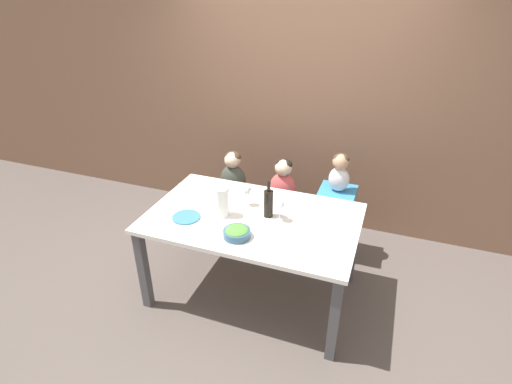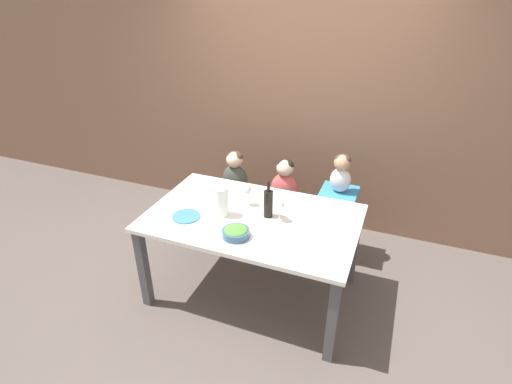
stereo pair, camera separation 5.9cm
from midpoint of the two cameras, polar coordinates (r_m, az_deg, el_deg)
The scene contains 16 objects.
ground_plane at distance 3.65m, azimuth -0.91°, elevation -13.92°, with size 14.00×14.00×0.00m, color #564C47.
wall_back at distance 4.16m, azimuth 5.98°, elevation 12.92°, with size 10.00×0.06×2.70m.
dining_table at distance 3.22m, azimuth -1.00°, elevation -4.90°, with size 1.66×1.03×0.78m.
chair_far_left at distance 4.18m, azimuth -3.59°, elevation -1.30°, with size 0.40×0.42×0.45m.
chair_far_center at distance 4.03m, azimuth 3.31°, elevation -2.59°, with size 0.40×0.42×0.45m.
chair_right_highchair at distance 3.85m, azimuth 10.93°, elevation -1.81°, with size 0.34×0.35×0.70m.
person_child_left at distance 4.04m, azimuth -3.71°, elevation 2.53°, with size 0.27×0.20×0.48m.
person_child_center at distance 3.88m, azimuth 3.44°, elevation 1.35°, with size 0.27×0.20×0.48m.
person_baby_right at distance 3.68m, azimuth 11.44°, elevation 3.00°, with size 0.19×0.15×0.37m.
wine_bottle at distance 3.11m, azimuth 1.25°, elevation -1.55°, with size 0.07×0.07×0.31m.
paper_towel_roll at distance 3.14m, azimuth -5.51°, elevation -1.40°, with size 0.12×0.12×0.24m.
wine_glass_near at distance 3.06m, azimuth 2.89°, elevation -1.96°, with size 0.08×0.08×0.18m.
wine_glass_far at distance 3.26m, azimuth -1.86°, elevation 0.15°, with size 0.08×0.08×0.18m.
salad_bowl_large at distance 2.92m, azimuth -3.33°, elevation -5.78°, with size 0.20×0.20×0.08m.
dinner_plate_front_left at distance 3.20m, azimuth -10.45°, elevation -3.55°, with size 0.22×0.22×0.01m.
dinner_plate_back_left at distance 3.57m, azimuth -6.16°, elevation 0.37°, with size 0.22×0.22×0.01m.
Camera 1 is at (0.95, -2.51, 2.46)m, focal length 28.00 mm.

